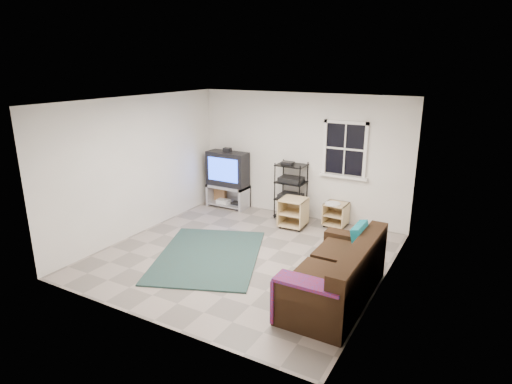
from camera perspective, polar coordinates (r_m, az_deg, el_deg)
The scene contains 8 objects.
room at distance 8.59m, azimuth 11.73°, elevation 5.16°, with size 4.60×4.62×4.60m.
tv_unit at distance 9.65m, azimuth -3.76°, elevation 2.31°, with size 0.93×0.46×1.37m.
av_rack at distance 9.00m, azimuth 4.66°, elevation -0.29°, with size 0.60×0.44×1.20m.
side_table_left at distance 8.60m, azimuth 5.08°, elevation -2.58°, with size 0.52×0.52×0.59m.
side_table_right at distance 8.75m, azimuth 10.63°, elevation -2.71°, with size 0.44×0.46×0.50m.
sofa at distance 6.11m, azimuth 10.79°, elevation -11.08°, with size 0.92×2.07×0.95m.
shag_rug at distance 7.41m, azimuth -6.35°, elevation -8.45°, with size 1.66×2.28×0.03m, color black.
paper_bag at distance 10.05m, azimuth -4.73°, elevation -0.39°, with size 0.28×0.18×0.40m, color #986C44.
Camera 1 is at (3.47, -5.77, 3.16)m, focal length 30.00 mm.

